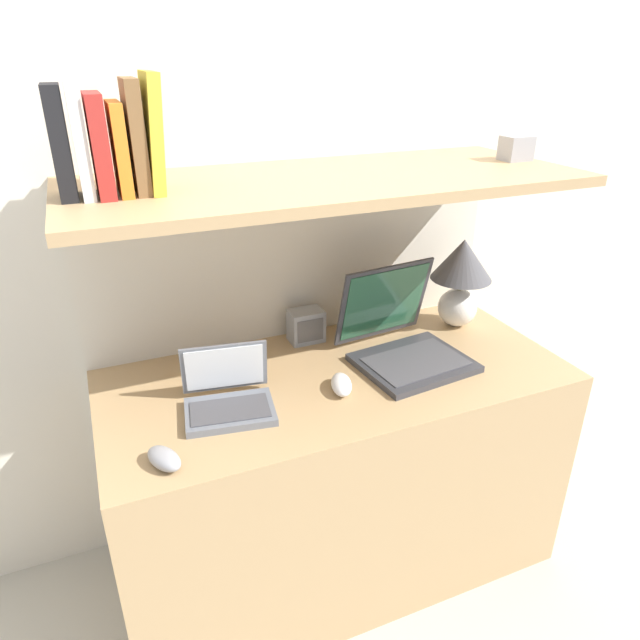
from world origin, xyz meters
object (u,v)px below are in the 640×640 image
(table_lamp, at_px, (461,274))
(laptop_small, at_px, (228,397))
(book_black, at_px, (60,143))
(shelf_gadget, at_px, (516,148))
(computer_mouse, at_px, (341,384))
(book_white, at_px, (80,141))
(second_mouse, at_px, (164,459))
(router_box, at_px, (306,326))
(book_orange, at_px, (119,149))
(book_yellow, at_px, (152,133))
(book_red, at_px, (99,145))
(book_brown, at_px, (135,137))
(laptop_large, at_px, (403,342))

(table_lamp, distance_m, laptop_small, 0.90)
(book_black, xyz_separation_m, shelf_gadget, (1.24, 0.00, -0.08))
(laptop_small, relative_size, computer_mouse, 2.07)
(computer_mouse, distance_m, book_white, 0.89)
(second_mouse, xyz_separation_m, book_black, (-0.10, 0.29, 0.67))
(router_box, distance_m, book_orange, 0.81)
(table_lamp, relative_size, laptop_small, 1.20)
(laptop_small, bearing_deg, book_yellow, 129.06)
(book_red, distance_m, book_brown, 0.08)
(computer_mouse, bearing_deg, laptop_large, 20.84)
(book_orange, bearing_deg, laptop_large, -4.51)
(book_black, relative_size, book_yellow, 0.91)
(book_black, bearing_deg, book_brown, 0.00)
(computer_mouse, relative_size, book_black, 0.52)
(book_white, bearing_deg, laptop_small, -25.60)
(laptop_small, distance_m, computer_mouse, 0.32)
(book_orange, relative_size, book_yellow, 0.77)
(book_red, bearing_deg, shelf_gadget, 0.00)
(laptop_large, bearing_deg, book_yellow, 174.99)
(router_box, bearing_deg, book_black, -164.99)
(laptop_small, bearing_deg, shelf_gadget, 7.26)
(router_box, bearing_deg, laptop_large, -44.40)
(book_red, xyz_separation_m, book_orange, (0.04, 0.00, -0.01))
(computer_mouse, height_order, second_mouse, same)
(router_box, distance_m, shelf_gadget, 0.84)
(laptop_large, height_order, book_orange, book_orange)
(router_box, relative_size, book_white, 0.45)
(router_box, distance_m, book_brown, 0.81)
(computer_mouse, relative_size, shelf_gadget, 1.47)
(computer_mouse, height_order, book_white, book_white)
(laptop_large, height_order, book_red, book_red)
(second_mouse, bearing_deg, shelf_gadget, 14.13)
(laptop_large, relative_size, shelf_gadget, 4.37)
(computer_mouse, relative_size, second_mouse, 1.04)
(book_black, height_order, book_brown, book_brown)
(book_red, bearing_deg, router_box, 17.03)
(book_brown, bearing_deg, book_black, 180.00)
(book_brown, bearing_deg, shelf_gadget, 0.00)
(book_orange, height_order, book_yellow, book_yellow)
(book_brown, relative_size, book_yellow, 0.95)
(table_lamp, relative_size, laptop_large, 0.83)
(book_red, bearing_deg, table_lamp, 4.14)
(book_white, xyz_separation_m, book_red, (0.04, 0.00, -0.01))
(book_orange, xyz_separation_m, book_brown, (0.04, 0.00, 0.02))
(computer_mouse, bearing_deg, book_brown, 160.99)
(laptop_large, height_order, second_mouse, laptop_large)
(computer_mouse, xyz_separation_m, second_mouse, (-0.51, -0.13, 0.00))
(table_lamp, distance_m, book_white, 1.22)
(laptop_large, relative_size, router_box, 3.35)
(book_red, distance_m, book_orange, 0.04)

